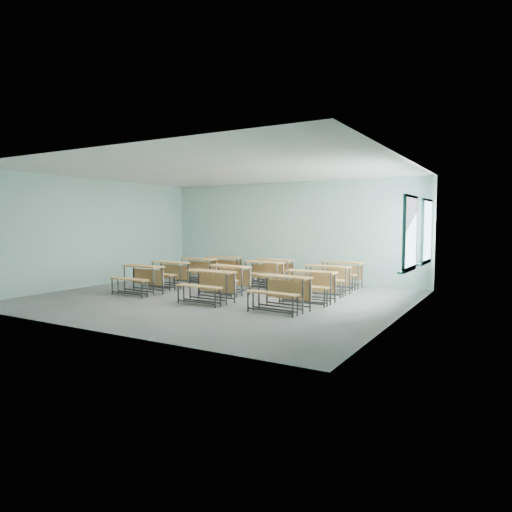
# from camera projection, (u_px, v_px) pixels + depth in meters

# --- Properties ---
(room) EXTENTS (9.04, 8.04, 3.24)m
(room) POSITION_uv_depth(u_px,v_px,m) (223.00, 235.00, 11.42)
(room) COLOR slate
(room) RESTS_ON ground
(desk_unit_r0c0) EXTENTS (1.25, 0.87, 0.76)m
(desk_unit_r0c0) POSITION_uv_depth(u_px,v_px,m) (140.00, 275.00, 12.14)
(desk_unit_r0c0) COLOR #C88B48
(desk_unit_r0c0) RESTS_ON ground
(desk_unit_r0c1) EXTENTS (1.25, 0.87, 0.76)m
(desk_unit_r0c1) POSITION_uv_depth(u_px,v_px,m) (209.00, 281.00, 10.85)
(desk_unit_r0c1) COLOR #C88B48
(desk_unit_r0c1) RESTS_ON ground
(desk_unit_r0c2) EXTENTS (1.27, 0.90, 0.76)m
(desk_unit_r0c2) POSITION_uv_depth(u_px,v_px,m) (281.00, 288.00, 9.83)
(desk_unit_r0c2) COLOR #C88B48
(desk_unit_r0c2) RESTS_ON ground
(desk_unit_r1c0) EXTENTS (1.26, 0.90, 0.76)m
(desk_unit_r1c0) POSITION_uv_depth(u_px,v_px,m) (168.00, 270.00, 13.31)
(desk_unit_r1c0) COLOR #C88B48
(desk_unit_r1c0) RESTS_ON ground
(desk_unit_r1c1) EXTENTS (1.30, 0.95, 0.76)m
(desk_unit_r1c1) POSITION_uv_depth(u_px,v_px,m) (227.00, 275.00, 12.12)
(desk_unit_r1c1) COLOR #C88B48
(desk_unit_r1c1) RESTS_ON ground
(desk_unit_r1c2) EXTENTS (1.24, 0.85, 0.76)m
(desk_unit_r1c2) POSITION_uv_depth(u_px,v_px,m) (309.00, 282.00, 10.82)
(desk_unit_r1c2) COLOR #C88B48
(desk_unit_r1c2) RESTS_ON ground
(desk_unit_r2c0) EXTENTS (1.22, 0.83, 0.76)m
(desk_unit_r2c0) POSITION_uv_depth(u_px,v_px,m) (197.00, 266.00, 14.50)
(desk_unit_r2c0) COLOR #C88B48
(desk_unit_r2c0) RESTS_ON ground
(desk_unit_r2c1) EXTENTS (1.28, 0.92, 0.76)m
(desk_unit_r2c1) POSITION_uv_depth(u_px,v_px,m) (262.00, 270.00, 13.35)
(desk_unit_r2c1) COLOR #C88B48
(desk_unit_r2c1) RESTS_ON ground
(desk_unit_r2c2) EXTENTS (1.22, 0.82, 0.76)m
(desk_unit_r2c2) POSITION_uv_depth(u_px,v_px,m) (326.00, 275.00, 12.09)
(desk_unit_r2c2) COLOR #C88B48
(desk_unit_r2c2) RESTS_ON ground
(desk_unit_r3c0) EXTENTS (1.30, 0.96, 0.76)m
(desk_unit_r3c0) POSITION_uv_depth(u_px,v_px,m) (222.00, 264.00, 15.13)
(desk_unit_r3c0) COLOR #C88B48
(desk_unit_r3c0) RESTS_ON ground
(desk_unit_r3c1) EXTENTS (1.27, 0.90, 0.76)m
(desk_unit_r3c1) POSITION_uv_depth(u_px,v_px,m) (273.00, 267.00, 14.19)
(desk_unit_r3c1) COLOR #C88B48
(desk_unit_r3c1) RESTS_ON ground
(desk_unit_r3c2) EXTENTS (1.26, 0.89, 0.76)m
(desk_unit_r3c2) POSITION_uv_depth(u_px,v_px,m) (341.00, 270.00, 13.33)
(desk_unit_r3c2) COLOR #C88B48
(desk_unit_r3c2) RESTS_ON ground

